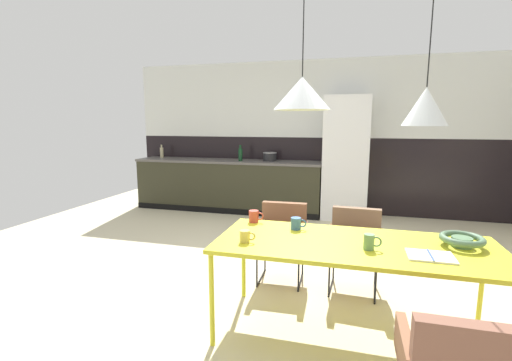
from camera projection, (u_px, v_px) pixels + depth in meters
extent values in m
plane|color=beige|center=(274.00, 289.00, 3.39)|extent=(8.57, 8.57, 0.00)
cube|color=black|center=(313.00, 174.00, 6.33)|extent=(6.59, 0.12, 1.31)
cube|color=silver|center=(315.00, 99.00, 6.12)|extent=(6.59, 0.12, 1.31)
cube|color=#2D2D1D|center=(228.00, 186.00, 6.41)|extent=(3.33, 0.60, 0.87)
cube|color=#57524F|center=(228.00, 161.00, 6.34)|extent=(3.36, 0.63, 0.04)
cube|color=black|center=(222.00, 211.00, 6.18)|extent=(3.33, 0.01, 0.10)
cube|color=silver|center=(346.00, 158.00, 5.79)|extent=(0.71, 0.60, 1.99)
cube|color=gold|center=(355.00, 245.00, 2.54)|extent=(1.98, 0.83, 0.03)
cylinder|color=gold|center=(244.00, 260.00, 3.20)|extent=(0.04, 0.04, 0.69)
cylinder|color=gold|center=(482.00, 285.00, 2.71)|extent=(0.04, 0.04, 0.69)
cylinder|color=gold|center=(212.00, 300.00, 2.49)|extent=(0.04, 0.04, 0.69)
cube|color=brown|center=(354.00, 249.00, 3.30)|extent=(0.50, 0.48, 0.06)
cube|color=brown|center=(356.00, 224.00, 3.45)|extent=(0.46, 0.10, 0.32)
cube|color=brown|center=(380.00, 241.00, 3.21)|extent=(0.07, 0.42, 0.14)
cube|color=brown|center=(331.00, 237.00, 3.35)|extent=(0.07, 0.42, 0.14)
cylinder|color=black|center=(376.00, 283.00, 3.09)|extent=(0.02, 0.02, 0.38)
cylinder|color=black|center=(329.00, 277.00, 3.21)|extent=(0.02, 0.02, 0.38)
cylinder|color=black|center=(376.00, 267.00, 3.45)|extent=(0.02, 0.02, 0.38)
cylinder|color=black|center=(334.00, 262.00, 3.57)|extent=(0.02, 0.02, 0.38)
cylinder|color=black|center=(375.00, 293.00, 3.30)|extent=(0.04, 0.41, 0.02)
cylinder|color=black|center=(331.00, 287.00, 3.42)|extent=(0.04, 0.41, 0.02)
cube|color=brown|center=(405.00, 347.00, 1.72)|extent=(0.05, 0.41, 0.14)
cube|color=brown|center=(281.00, 241.00, 3.51)|extent=(0.50, 0.48, 0.06)
cube|color=brown|center=(284.00, 218.00, 3.67)|extent=(0.46, 0.10, 0.32)
cube|color=brown|center=(303.00, 233.00, 3.45)|extent=(0.06, 0.42, 0.14)
cube|color=brown|center=(259.00, 230.00, 3.54)|extent=(0.06, 0.42, 0.14)
cylinder|color=black|center=(299.00, 272.00, 3.32)|extent=(0.02, 0.02, 0.38)
cylinder|color=black|center=(257.00, 268.00, 3.41)|extent=(0.02, 0.02, 0.38)
cylinder|color=black|center=(303.00, 257.00, 3.68)|extent=(0.02, 0.02, 0.38)
cylinder|color=black|center=(265.00, 254.00, 3.77)|extent=(0.02, 0.02, 0.38)
cylinder|color=black|center=(300.00, 282.00, 3.53)|extent=(0.03, 0.41, 0.02)
cylinder|color=black|center=(261.00, 278.00, 3.62)|extent=(0.03, 0.41, 0.02)
cylinder|color=#4C704C|center=(462.00, 242.00, 2.46)|extent=(0.14, 0.14, 0.07)
torus|color=#4C6D50|center=(462.00, 239.00, 2.46)|extent=(0.29, 0.29, 0.05)
cube|color=white|center=(419.00, 255.00, 2.29)|extent=(0.14, 0.21, 0.01)
cube|color=white|center=(443.00, 257.00, 2.26)|extent=(0.14, 0.21, 0.01)
cube|color=#334C8C|center=(431.00, 255.00, 2.27)|extent=(0.01, 0.22, 0.00)
cylinder|color=#5B8456|center=(369.00, 242.00, 2.40)|extent=(0.07, 0.07, 0.11)
torus|color=#5B8456|center=(376.00, 242.00, 2.39)|extent=(0.07, 0.01, 0.07)
cylinder|color=#335B93|center=(296.00, 223.00, 2.86)|extent=(0.08, 0.08, 0.10)
torus|color=#335B93|center=(302.00, 223.00, 2.84)|extent=(0.07, 0.01, 0.07)
cylinder|color=gold|center=(245.00, 236.00, 2.55)|extent=(0.07, 0.07, 0.09)
torus|color=gold|center=(251.00, 236.00, 2.54)|extent=(0.06, 0.01, 0.06)
cylinder|color=#B23D33|center=(254.00, 216.00, 3.07)|extent=(0.08, 0.08, 0.10)
torus|color=#B23D33|center=(260.00, 216.00, 3.05)|extent=(0.07, 0.01, 0.07)
cylinder|color=black|center=(270.00, 157.00, 6.19)|extent=(0.23, 0.23, 0.14)
cylinder|color=gray|center=(270.00, 153.00, 6.17)|extent=(0.24, 0.24, 0.01)
sphere|color=black|center=(270.00, 152.00, 6.17)|extent=(0.02, 0.02, 0.02)
cylinder|color=#0F3319|center=(240.00, 155.00, 6.19)|extent=(0.07, 0.07, 0.22)
cylinder|color=#0F3319|center=(240.00, 147.00, 6.17)|extent=(0.04, 0.04, 0.06)
cylinder|color=tan|center=(162.00, 153.00, 6.75)|extent=(0.07, 0.07, 0.19)
cylinder|color=tan|center=(161.00, 146.00, 6.73)|extent=(0.03, 0.03, 0.05)
cylinder|color=black|center=(304.00, 23.00, 2.37)|extent=(0.01, 0.01, 0.69)
cone|color=silver|center=(302.00, 94.00, 2.45)|extent=(0.40, 0.40, 0.22)
cylinder|color=black|center=(432.00, 22.00, 2.20)|extent=(0.01, 0.01, 0.78)
cone|color=silver|center=(425.00, 107.00, 2.28)|extent=(0.28, 0.28, 0.25)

